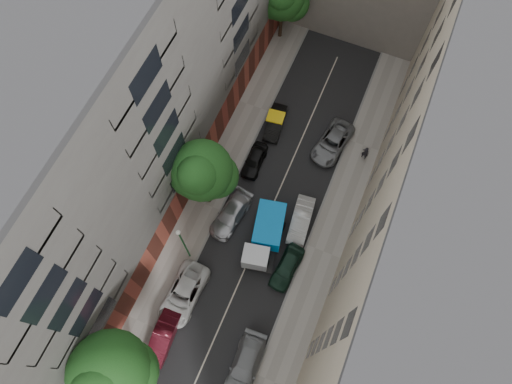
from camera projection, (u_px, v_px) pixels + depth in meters
The scene contains 20 objects.
ground at pixel (263, 228), 39.14m from camera, with size 120.00×120.00×0.00m, color #4C4C49.
road_surface at pixel (263, 228), 39.13m from camera, with size 8.00×44.00×0.02m, color black.
sidewalk_left at pixel (205, 204), 39.91m from camera, with size 3.00×44.00×0.15m, color gray.
sidewalk_right at pixel (323, 252), 38.24m from camera, with size 3.00×44.00×0.15m, color gray.
building_left at pixel (119, 123), 31.61m from camera, with size 8.00×44.00×20.00m, color #4B4846.
building_right at pixel (429, 242), 28.27m from camera, with size 8.00×44.00×20.00m, color tan.
tarp_truck at pixel (265, 235), 37.40m from camera, with size 3.26×5.94×2.57m.
car_left_1 at pixel (163, 338), 34.93m from camera, with size 1.50×4.29×1.41m, color #4D0F19.
car_left_2 at pixel (184, 294), 36.19m from camera, with size 2.48×5.38×1.50m, color silver.
car_left_3 at pixel (231, 215), 38.87m from camera, with size 1.95×4.80×1.39m, color #AFAFB4.
car_left_4 at pixel (255, 160), 40.97m from camera, with size 1.51×3.74×1.28m, color black.
car_left_5 at pixel (275, 123), 42.47m from camera, with size 1.40×4.02×1.32m, color black.
car_right_1 at pixel (245, 366), 34.11m from camera, with size 2.08×5.11×1.48m, color slate.
car_right_2 at pixel (287, 267), 37.07m from camera, with size 1.66×4.13×1.41m, color black.
car_right_3 at pixel (301, 220), 38.64m from camera, with size 1.54×4.42×1.46m, color silver.
car_right_4 at pixel (332, 143), 41.60m from camera, with size 2.36×5.11×1.42m, color slate.
tree_near at pixel (110, 374), 28.99m from camera, with size 5.55×5.31×8.84m.
tree_mid at pixel (203, 173), 34.53m from camera, with size 5.12×4.82×8.69m.
lamp_post at pixel (183, 242), 34.37m from camera, with size 0.36×0.36×6.44m.
pedestrian at pixel (365, 153), 40.83m from camera, with size 0.64×0.42×1.75m, color black.
Camera 1 is at (4.31, -11.75, 37.22)m, focal length 32.00 mm.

